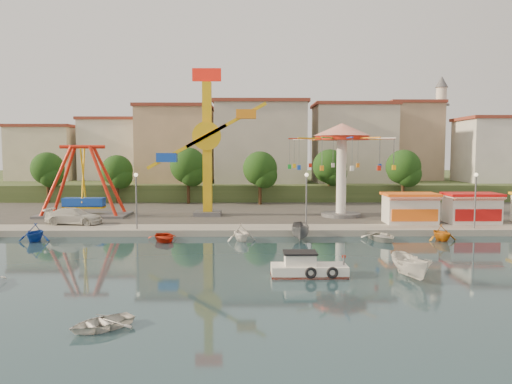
{
  "coord_description": "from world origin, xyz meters",
  "views": [
    {
      "loc": [
        2.81,
        -33.69,
        7.89
      ],
      "look_at": [
        3.26,
        14.0,
        4.0
      ],
      "focal_mm": 35.0,
      "sensor_mm": 36.0,
      "label": 1
    }
  ],
  "objects_px": {
    "pirate_ship_ride": "(83,183)",
    "wave_swinger": "(342,149)",
    "skiff": "(411,266)",
    "van": "(74,216)",
    "kamikaze_tower": "(211,147)",
    "cabin_motorboat": "(307,269)"
  },
  "relations": [
    {
      "from": "pirate_ship_ride",
      "to": "wave_swinger",
      "type": "distance_m",
      "value": 29.12
    },
    {
      "from": "skiff",
      "to": "van",
      "type": "xyz_separation_m",
      "value": [
        -27.7,
        19.41,
        0.64
      ]
    },
    {
      "from": "pirate_ship_ride",
      "to": "wave_swinger",
      "type": "bearing_deg",
      "value": -0.77
    },
    {
      "from": "kamikaze_tower",
      "to": "cabin_motorboat",
      "type": "height_order",
      "value": "kamikaze_tower"
    },
    {
      "from": "skiff",
      "to": "van",
      "type": "distance_m",
      "value": 33.83
    },
    {
      "from": "kamikaze_tower",
      "to": "wave_swinger",
      "type": "bearing_deg",
      "value": -2.75
    },
    {
      "from": "cabin_motorboat",
      "to": "pirate_ship_ride",
      "type": "bearing_deg",
      "value": 131.36
    },
    {
      "from": "pirate_ship_ride",
      "to": "skiff",
      "type": "xyz_separation_m",
      "value": [
        28.74,
        -25.5,
        -3.62
      ]
    },
    {
      "from": "pirate_ship_ride",
      "to": "skiff",
      "type": "relative_size",
      "value": 2.51
    },
    {
      "from": "pirate_ship_ride",
      "to": "van",
      "type": "xyz_separation_m",
      "value": [
        1.04,
        -6.09,
        -2.98
      ]
    },
    {
      "from": "wave_swinger",
      "to": "skiff",
      "type": "distance_m",
      "value": 26.19
    },
    {
      "from": "skiff",
      "to": "kamikaze_tower",
      "type": "bearing_deg",
      "value": 109.21
    },
    {
      "from": "pirate_ship_ride",
      "to": "kamikaze_tower",
      "type": "xyz_separation_m",
      "value": [
        14.32,
        0.31,
        3.94
      ]
    },
    {
      "from": "skiff",
      "to": "van",
      "type": "bearing_deg",
      "value": 135.0
    },
    {
      "from": "pirate_ship_ride",
      "to": "van",
      "type": "bearing_deg",
      "value": -80.29
    },
    {
      "from": "van",
      "to": "kamikaze_tower",
      "type": "bearing_deg",
      "value": -58.76
    },
    {
      "from": "cabin_motorboat",
      "to": "van",
      "type": "distance_m",
      "value": 28.35
    },
    {
      "from": "kamikaze_tower",
      "to": "wave_swinger",
      "type": "distance_m",
      "value": 14.57
    },
    {
      "from": "kamikaze_tower",
      "to": "skiff",
      "type": "relative_size",
      "value": 4.14
    },
    {
      "from": "pirate_ship_ride",
      "to": "wave_swinger",
      "type": "height_order",
      "value": "wave_swinger"
    },
    {
      "from": "van",
      "to": "skiff",
      "type": "bearing_deg",
      "value": -119.52
    },
    {
      "from": "cabin_motorboat",
      "to": "skiff",
      "type": "xyz_separation_m",
      "value": [
        6.39,
        -0.73,
        0.32
      ]
    }
  ]
}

